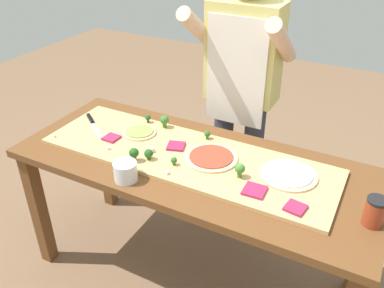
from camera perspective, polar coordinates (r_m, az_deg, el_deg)
ground_plane at (r=2.52m, az=0.20°, el=-17.61°), size 8.00×8.00×0.00m
prep_table at (r=2.05m, az=0.24°, el=-4.84°), size 1.80×0.73×0.79m
cutting_board at (r=2.01m, az=-0.81°, el=-1.66°), size 1.48×0.47×0.02m
chefs_knife at (r=2.35m, az=-13.82°, el=2.97°), size 0.25×0.19×0.02m
pizza_whole_white_garlic at (r=1.90m, az=13.45°, el=-4.19°), size 0.26×0.26×0.02m
pizza_whole_tomato_red at (r=1.97m, az=2.72°, el=-1.89°), size 0.26×0.26×0.02m
pizza_whole_pesto_green at (r=2.20m, az=-7.39°, el=1.68°), size 0.18×0.18×0.02m
pizza_slice_center at (r=2.18m, az=-11.27°, el=0.85°), size 0.08×0.08×0.01m
pizza_slice_far_right at (r=1.78m, az=8.79°, el=-6.47°), size 0.10×0.10×0.01m
pizza_slice_far_left at (r=2.06m, az=-2.26°, el=-0.29°), size 0.11×0.11×0.01m
pizza_slice_near_left at (r=1.72m, az=14.33°, el=-8.68°), size 0.09×0.09×0.01m
broccoli_floret_front_left at (r=2.12m, az=2.18°, el=1.39°), size 0.03×0.03×0.05m
broccoli_floret_front_mid at (r=1.92m, az=-2.56°, el=-2.34°), size 0.03×0.03×0.04m
broccoli_floret_center_right at (r=1.83m, az=6.75°, el=-3.53°), size 0.05×0.05×0.07m
broccoli_floret_center_left at (r=2.23m, az=-3.89°, el=3.32°), size 0.05×0.05×0.07m
broccoli_floret_front_right at (r=2.30m, az=-6.22°, el=3.67°), size 0.03×0.03×0.05m
broccoli_floret_back_mid at (r=1.96m, az=-6.12°, el=-1.38°), size 0.04×0.04×0.06m
broccoli_floret_back_right at (r=1.95m, az=-8.16°, el=-1.31°), size 0.05×0.05×0.07m
cheese_crumble_a at (r=2.27m, az=-18.84°, el=1.06°), size 0.02×0.02×0.01m
cheese_crumble_b at (r=2.08m, az=-11.65°, el=-0.59°), size 0.02×0.02×0.02m
cheese_crumble_c at (r=1.99m, az=-9.50°, el=-1.96°), size 0.02×0.02×0.01m
cheese_crumble_d at (r=1.86m, az=-3.50°, el=-4.04°), size 0.02×0.02×0.02m
cheese_crumble_e at (r=2.03m, az=-5.69°, el=-0.85°), size 0.03×0.03×0.02m
flour_cup at (r=1.87m, az=-9.32°, el=-3.95°), size 0.11×0.11×0.09m
sauce_jar at (r=1.74m, az=24.31°, el=-8.69°), size 0.08×0.08×0.12m
cook_center at (r=2.35m, az=6.97°, el=8.49°), size 0.54×0.39×1.67m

